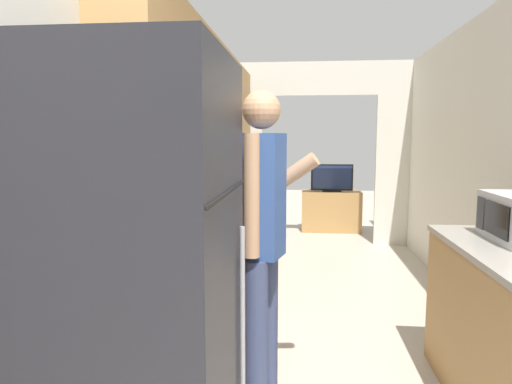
% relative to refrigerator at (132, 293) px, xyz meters
% --- Properties ---
extents(wall_left, '(0.38, 7.85, 2.50)m').
position_rel_refrigerator_xyz_m(wall_left, '(-0.32, 1.87, 0.66)').
color(wall_left, silver).
rests_on(wall_left, ground_plane).
extents(wall_far_with_doorway, '(2.86, 0.06, 2.50)m').
position_rel_refrigerator_xyz_m(wall_far_with_doorway, '(0.86, 4.75, 0.54)').
color(wall_far_with_doorway, silver).
rests_on(wall_far_with_doorway, ground_plane).
extents(counter_left, '(0.62, 4.03, 0.90)m').
position_rel_refrigerator_xyz_m(counter_left, '(-0.07, 2.57, -0.44)').
color(counter_left, '#B2844C').
rests_on(counter_left, ground_plane).
extents(refrigerator, '(0.77, 0.81, 1.78)m').
position_rel_refrigerator_xyz_m(refrigerator, '(0.00, 0.00, 0.00)').
color(refrigerator, black).
rests_on(refrigerator, ground_plane).
extents(range_oven, '(0.66, 0.73, 1.04)m').
position_rel_refrigerator_xyz_m(range_oven, '(-0.06, 1.82, -0.43)').
color(range_oven, '#B7B7BC').
rests_on(range_oven, ground_plane).
extents(person, '(0.55, 0.44, 1.72)m').
position_rel_refrigerator_xyz_m(person, '(0.43, 0.72, 0.04)').
color(person, '#384266').
rests_on(person, ground_plane).
extents(tv_cabinet, '(0.92, 0.42, 0.63)m').
position_rel_refrigerator_xyz_m(tv_cabinet, '(1.10, 5.61, -0.57)').
color(tv_cabinet, '#B2844C').
rests_on(tv_cabinet, ground_plane).
extents(television, '(0.65, 0.16, 0.43)m').
position_rel_refrigerator_xyz_m(television, '(1.10, 5.57, -0.05)').
color(television, black).
rests_on(television, tv_cabinet).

